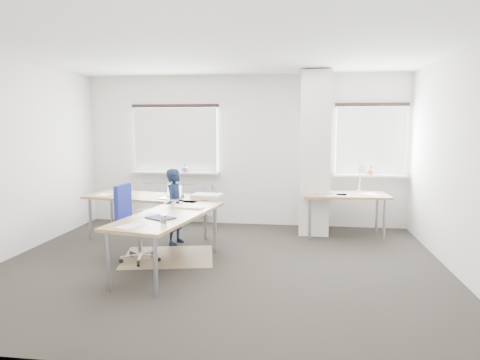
# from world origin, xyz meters

# --- Properties ---
(ground) EXTENTS (6.00, 6.00, 0.00)m
(ground) POSITION_xyz_m (0.00, 0.00, 0.00)
(ground) COLOR #282420
(ground) RESTS_ON ground
(room_shell) EXTENTS (6.04, 5.04, 2.82)m
(room_shell) POSITION_xyz_m (0.18, 0.45, 1.75)
(room_shell) COLOR silver
(room_shell) RESTS_ON ground
(floor_mat) EXTENTS (1.45, 1.30, 0.01)m
(floor_mat) POSITION_xyz_m (-0.80, 0.26, 0.00)
(floor_mat) COLOR #8D734D
(floor_mat) RESTS_ON ground
(white_crate) EXTENTS (0.53, 0.44, 0.27)m
(white_crate) POSITION_xyz_m (-1.77, 2.25, 0.14)
(white_crate) COLOR white
(white_crate) RESTS_ON ground
(desk_main) EXTENTS (2.40, 2.98, 0.96)m
(desk_main) POSITION_xyz_m (-0.97, 0.48, 0.69)
(desk_main) COLOR olive
(desk_main) RESTS_ON ground
(desk_side) EXTENTS (1.44, 0.78, 1.22)m
(desk_side) POSITION_xyz_m (1.81, 1.81, 0.69)
(desk_side) COLOR olive
(desk_side) RESTS_ON ground
(task_chair) EXTENTS (0.58, 0.57, 1.07)m
(task_chair) POSITION_xyz_m (-1.16, 0.04, 0.30)
(task_chair) COLOR navy
(task_chair) RESTS_ON ground
(person) EXTENTS (0.37, 0.49, 1.20)m
(person) POSITION_xyz_m (-0.88, 0.95, 0.60)
(person) COLOR black
(person) RESTS_ON ground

